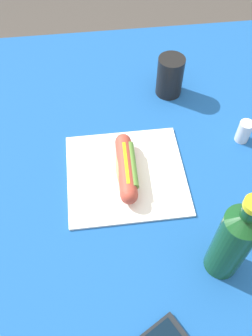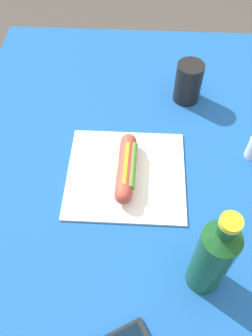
# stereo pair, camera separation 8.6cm
# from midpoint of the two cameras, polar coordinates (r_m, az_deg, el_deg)

# --- Properties ---
(ground_plane) EXTENTS (6.00, 6.00, 0.00)m
(ground_plane) POSITION_cam_midpoint_polar(r_m,az_deg,el_deg) (1.54, 3.56, -16.69)
(ground_plane) COLOR #47423D
(ground_plane) RESTS_ON ground
(dining_table) EXTENTS (1.23, 0.98, 0.72)m
(dining_table) POSITION_cam_midpoint_polar(r_m,az_deg,el_deg) (0.99, 5.37, -5.13)
(dining_table) COLOR brown
(dining_table) RESTS_ON ground
(paper_wrapper) EXTENTS (0.27, 0.29, 0.01)m
(paper_wrapper) POSITION_cam_midpoint_polar(r_m,az_deg,el_deg) (0.89, 2.78, -1.21)
(paper_wrapper) COLOR white
(paper_wrapper) RESTS_ON dining_table
(hot_dog) EXTENTS (0.20, 0.05, 0.05)m
(hot_dog) POSITION_cam_midpoint_polar(r_m,az_deg,el_deg) (0.86, 2.92, -0.14)
(hot_dog) COLOR tan
(hot_dog) RESTS_ON paper_wrapper
(soda_bottle) EXTENTS (0.07, 0.07, 0.26)m
(soda_bottle) POSITION_cam_midpoint_polar(r_m,az_deg,el_deg) (0.69, 17.32, -13.75)
(soda_bottle) COLOR #14471E
(soda_bottle) RESTS_ON dining_table
(drinking_cup) EXTENTS (0.08, 0.08, 0.12)m
(drinking_cup) POSITION_cam_midpoint_polar(r_m,az_deg,el_deg) (1.05, 12.33, 13.11)
(drinking_cup) COLOR black
(drinking_cup) RESTS_ON dining_table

